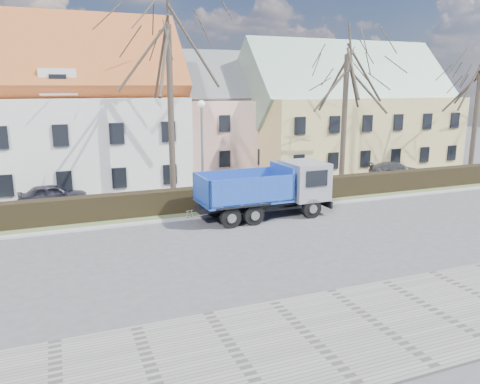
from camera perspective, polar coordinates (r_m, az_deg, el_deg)
name	(u,v)px	position (r m, az deg, el deg)	size (l,w,h in m)	color
ground	(260,240)	(21.71, 2.46, -5.89)	(120.00, 120.00, 0.00)	#47474A
sidewalk_near	(376,325)	(14.97, 16.30, -15.25)	(80.00, 5.00, 0.08)	gray
curb_far	(226,214)	(25.78, -1.70, -2.72)	(80.00, 0.30, 0.12)	#A1A0A0
grass_strip	(217,208)	(27.24, -2.84, -1.91)	(80.00, 3.00, 0.10)	#4F5F35
hedge	(218,198)	(26.91, -2.72, -0.77)	(60.00, 0.90, 1.30)	black
building_pink	(209,121)	(40.82, -3.84, 8.61)	(10.80, 8.80, 8.00)	#DBAA9A
building_yellow	(347,117)	(43.39, 12.88, 8.90)	(18.80, 10.80, 8.50)	tan
tree_1	(170,97)	(28.02, -8.49, 11.37)	(9.20, 9.20, 12.65)	#342C24
tree_2	(345,108)	(32.94, 12.65, 9.96)	(8.00, 8.00, 11.00)	#342C24
tree_3	(477,109)	(40.89, 26.89, 9.01)	(7.60, 7.60, 10.45)	#342C24
dump_truck	(260,191)	(24.98, 2.41, 0.16)	(7.47, 2.77, 2.99)	#16399A
streetlight	(202,154)	(27.20, -4.62, 4.66)	(0.49, 0.49, 6.25)	gray
cart_frame	(187,215)	(24.98, -6.50, -2.79)	(0.61, 0.35, 0.56)	silver
parked_car_a	(53,195)	(29.77, -21.84, -0.34)	(1.57, 3.89, 1.33)	black
parked_car_b	(396,170)	(38.31, 18.50, 2.57)	(1.68, 4.13, 1.20)	#36363A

